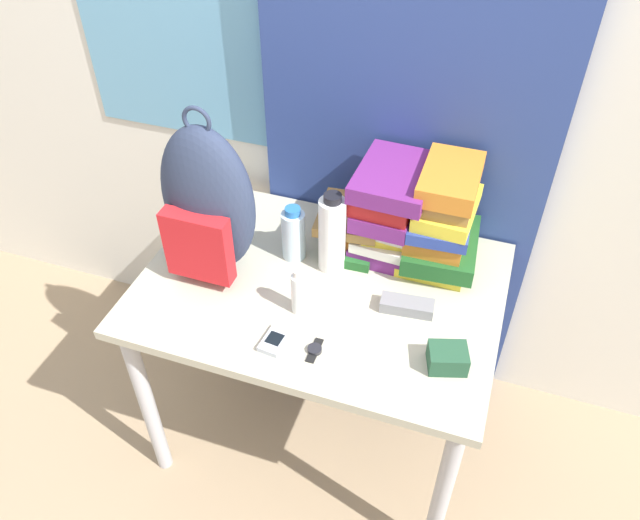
{
  "coord_description": "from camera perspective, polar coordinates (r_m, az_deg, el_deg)",
  "views": [
    {
      "loc": [
        0.43,
        -0.87,
        2.03
      ],
      "look_at": [
        0.0,
        0.38,
        0.84
      ],
      "focal_mm": 35.0,
      "sensor_mm": 36.0,
      "label": 1
    }
  ],
  "objects": [
    {
      "name": "ground_plane",
      "position": [
        2.25,
        -3.36,
        -22.53
      ],
      "size": [
        12.0,
        12.0,
        0.0
      ],
      "primitive_type": "plane",
      "color": "#9E8466"
    },
    {
      "name": "wall_back",
      "position": [
        1.93,
        4.56,
        18.0
      ],
      "size": [
        6.0,
        0.06,
        2.5
      ],
      "color": "silver",
      "rests_on": "ground_plane"
    },
    {
      "name": "curtain_blue",
      "position": [
        1.85,
        8.32,
        16.66
      ],
      "size": [
        0.9,
        0.04,
        2.5
      ],
      "color": "navy",
      "rests_on": "ground_plane"
    },
    {
      "name": "desk",
      "position": [
        1.92,
        -0.0,
        -4.45
      ],
      "size": [
        1.06,
        0.75,
        0.74
      ],
      "color": "#B7B299",
      "rests_on": "ground_plane"
    },
    {
      "name": "backpack",
      "position": [
        1.79,
        -10.25,
        4.95
      ],
      "size": [
        0.28,
        0.19,
        0.53
      ],
      "color": "#2D3851",
      "rests_on": "desk"
    },
    {
      "name": "book_stack_left",
      "position": [
        1.95,
        3.15,
        3.06
      ],
      "size": [
        0.21,
        0.26,
        0.12
      ],
      "color": "#1E5623",
      "rests_on": "desk"
    },
    {
      "name": "book_stack_center",
      "position": [
        1.88,
        6.41,
        4.74
      ],
      "size": [
        0.22,
        0.28,
        0.3
      ],
      "color": "#6B2370",
      "rests_on": "desk"
    },
    {
      "name": "book_stack_right",
      "position": [
        1.86,
        11.17,
        3.55
      ],
      "size": [
        0.23,
        0.29,
        0.33
      ],
      "color": "yellow",
      "rests_on": "desk"
    },
    {
      "name": "water_bottle",
      "position": [
        1.89,
        -2.44,
        2.38
      ],
      "size": [
        0.07,
        0.07,
        0.18
      ],
      "color": "silver",
      "rests_on": "desk"
    },
    {
      "name": "sports_bottle",
      "position": [
        1.82,
        1.11,
        2.41
      ],
      "size": [
        0.08,
        0.08,
        0.27
      ],
      "color": "white",
      "rests_on": "desk"
    },
    {
      "name": "sunscreen_bottle",
      "position": [
        1.72,
        -1.97,
        -2.98
      ],
      "size": [
        0.04,
        0.04,
        0.15
      ],
      "color": "white",
      "rests_on": "desk"
    },
    {
      "name": "cell_phone",
      "position": [
        1.69,
        -4.15,
        -7.35
      ],
      "size": [
        0.07,
        0.1,
        0.02
      ],
      "color": "#B7BCC6",
      "rests_on": "desk"
    },
    {
      "name": "sunglasses_case",
      "position": [
        1.78,
        7.96,
        -4.16
      ],
      "size": [
        0.15,
        0.07,
        0.04
      ],
      "color": "gray",
      "rests_on": "desk"
    },
    {
      "name": "camera_pouch",
      "position": [
        1.65,
        11.59,
        -8.77
      ],
      "size": [
        0.12,
        0.1,
        0.06
      ],
      "color": "#234C33",
      "rests_on": "desk"
    },
    {
      "name": "wristwatch",
      "position": [
        1.67,
        -0.49,
        -8.2
      ],
      "size": [
        0.04,
        0.08,
        0.01
      ],
      "color": "black",
      "rests_on": "desk"
    }
  ]
}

